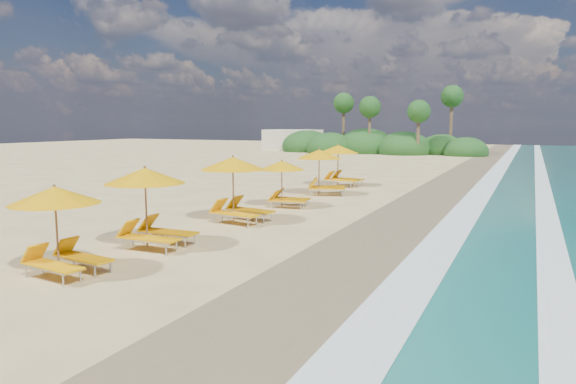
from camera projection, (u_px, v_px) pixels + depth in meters
The scene contains 11 objects.
ground at pixel (288, 225), 18.62m from camera, with size 160.00×160.00×0.00m, color #D6BE7E.
wet_sand at pixel (398, 235), 16.93m from camera, with size 4.00×160.00×0.01m, color olive.
surf_foam at pixel (486, 242), 15.78m from camera, with size 4.00×160.00×0.01m.
station_1 at pixel (61, 224), 12.39m from camera, with size 2.53×2.38×2.20m.
station_2 at pixel (151, 202), 15.15m from camera, with size 2.67×2.48×2.42m.
station_3 at pixel (237, 185), 19.07m from camera, with size 2.89×2.73×2.48m.
station_4 at pixel (285, 180), 22.55m from camera, with size 2.46×2.34×2.08m.
station_5 at pixel (323, 169), 26.41m from camera, with size 3.09×3.05×2.38m.
station_6 at pixel (341, 162), 30.16m from camera, with size 2.88×2.72×2.45m.
treeline at pixel (373, 145), 63.49m from camera, with size 25.80×8.80×9.74m.
beach_building at pixel (293, 140), 70.78m from camera, with size 7.00×5.00×2.80m, color beige.
Camera 1 is at (7.83, -16.55, 3.63)m, focal length 32.20 mm.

